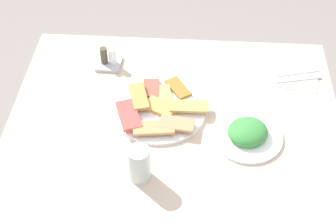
{
  "coord_description": "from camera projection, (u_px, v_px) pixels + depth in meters",
  "views": [
    {
      "loc": [
        -0.05,
        1.12,
        1.95
      ],
      "look_at": [
        0.02,
        -0.02,
        0.76
      ],
      "focal_mm": 52.78,
      "sensor_mm": 36.0,
      "label": 1
    }
  ],
  "objects": [
    {
      "name": "dining_table",
      "position": [
        174.0,
        138.0,
        1.71
      ],
      "size": [
        1.12,
        0.92,
        0.73
      ],
      "color": "beige",
      "rests_on": "ground_plane"
    },
    {
      "name": "spoon",
      "position": [
        298.0,
        79.0,
        1.8
      ],
      "size": [
        0.17,
        0.06,
        0.0
      ],
      "primitive_type": "cube",
      "rotation": [
        0.0,
        0.0,
        0.22
      ],
      "color": "silver",
      "rests_on": "paper_napkin"
    },
    {
      "name": "pide_platter",
      "position": [
        159.0,
        108.0,
        1.68
      ],
      "size": [
        0.33,
        0.32,
        0.04
      ],
      "color": "white",
      "rests_on": "dining_table"
    },
    {
      "name": "salad_plate_greens",
      "position": [
        248.0,
        133.0,
        1.6
      ],
      "size": [
        0.23,
        0.23,
        0.06
      ],
      "color": "white",
      "rests_on": "dining_table"
    },
    {
      "name": "soda_can",
      "position": [
        139.0,
        164.0,
        1.46
      ],
      "size": [
        0.09,
        0.09,
        0.12
      ],
      "primitive_type": "cylinder",
      "rotation": [
        0.0,
        0.0,
        2.16
      ],
      "color": "silver",
      "rests_on": "dining_table"
    },
    {
      "name": "condiment_caddy",
      "position": [
        109.0,
        60.0,
        1.84
      ],
      "size": [
        0.09,
        0.09,
        0.08
      ],
      "color": "#B2B2B7",
      "rests_on": "dining_table"
    },
    {
      "name": "fork",
      "position": [
        297.0,
        72.0,
        1.82
      ],
      "size": [
        0.16,
        0.06,
        0.0
      ],
      "primitive_type": "cube",
      "rotation": [
        0.0,
        0.0,
        0.25
      ],
      "color": "silver",
      "rests_on": "paper_napkin"
    },
    {
      "name": "paper_napkin",
      "position": [
        297.0,
        76.0,
        1.81
      ],
      "size": [
        0.18,
        0.18,
        0.0
      ],
      "primitive_type": "cube",
      "rotation": [
        0.0,
        0.0,
        -0.22
      ],
      "color": "white",
      "rests_on": "dining_table"
    }
  ]
}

